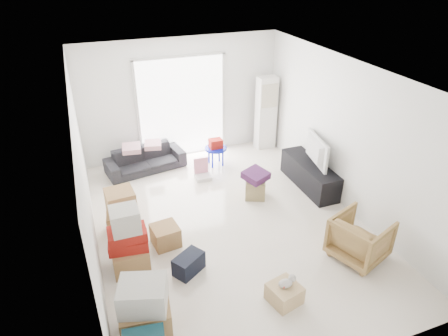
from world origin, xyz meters
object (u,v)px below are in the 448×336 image
wood_crate (284,293)px  kids_table (216,147)px  tv_console (309,175)px  television (311,160)px  sofa (145,156)px  ac_tower (266,113)px  armchair (360,236)px  ottoman (255,188)px

wood_crate → kids_table: bearing=83.8°
tv_console → television: 0.33m
tv_console → television: size_ratio=1.61×
sofa → kids_table: (1.52, -0.32, 0.11)m
ac_tower → sofa: bearing=-177.1°
armchair → ottoman: 2.31m
kids_table → ottoman: bearing=-79.9°
television → wood_crate: 3.24m
ac_tower → wood_crate: ac_tower is taller
television → sofa: sofa is taller
sofa → armchair: bearing=-67.1°
ac_tower → television: size_ratio=1.79×
kids_table → wood_crate: 4.14m
ac_tower → wood_crate: (-1.88, -4.57, -0.74)m
tv_console → armchair: size_ratio=1.99×
armchair → kids_table: 3.84m
tv_console → armchair: (-0.41, -2.15, 0.13)m
television → ottoman: 1.27m
ac_tower → wood_crate: bearing=-112.3°
armchair → sofa: bearing=12.2°
ottoman → tv_console: bearing=-0.4°
television → kids_table: 2.14m
sofa → wood_crate: bearing=-86.3°
sofa → ottoman: sofa is taller
ottoman → kids_table: size_ratio=0.61×
ac_tower → armchair: bearing=-94.9°
sofa → kids_table: bearing=-21.8°
armchair → wood_crate: size_ratio=1.97×
television → ottoman: bearing=99.6°
ac_tower → kids_table: (-1.43, -0.47, -0.43)m
kids_table → armchair: bearing=-73.8°
tv_console → armchair: 2.19m
television → wood_crate: (-1.93, -2.56, -0.46)m
ac_tower → kids_table: ac_tower is taller
sofa → tv_console: bearing=-41.8°
tv_console → kids_table: bearing=133.9°
television → ottoman: size_ratio=2.59×
ac_tower → tv_console: size_ratio=1.11×
tv_console → wood_crate: 3.21m
ac_tower → kids_table: 1.57m
ottoman → wood_crate: bearing=-105.6°
armchair → kids_table: (-1.07, 3.69, 0.05)m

